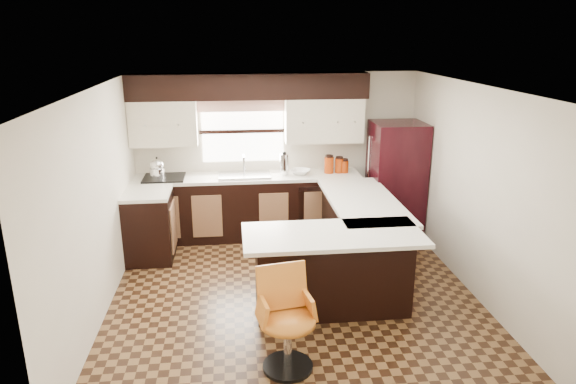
{
  "coord_description": "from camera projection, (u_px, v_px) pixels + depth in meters",
  "views": [
    {
      "loc": [
        -0.66,
        -5.34,
        2.96
      ],
      "look_at": [
        -0.02,
        0.45,
        1.13
      ],
      "focal_mm": 32.0,
      "sensor_mm": 36.0,
      "label": 1
    }
  ],
  "objects": [
    {
      "name": "counter_left",
      "position": [
        147.0,
        194.0,
        6.74
      ],
      "size": [
        0.6,
        0.7,
        0.04
      ],
      "primitive_type": "cube",
      "color": "silver",
      "rests_on": "base_cab_left"
    },
    {
      "name": "upper_cab_right",
      "position": [
        324.0,
        120.0,
        7.5
      ],
      "size": [
        1.14,
        0.35,
        0.64
      ],
      "primitive_type": "cube",
      "color": "beige",
      "rests_on": "wall_back"
    },
    {
      "name": "soffit",
      "position": [
        249.0,
        86.0,
        7.23
      ],
      "size": [
        3.4,
        0.35,
        0.36
      ],
      "primitive_type": "cube",
      "color": "black",
      "rests_on": "wall_back"
    },
    {
      "name": "peninsula_long",
      "position": [
        358.0,
        236.0,
        6.57
      ],
      "size": [
        0.6,
        1.95,
        0.9
      ],
      "primitive_type": "cube",
      "color": "black",
      "rests_on": "floor"
    },
    {
      "name": "canister_med",
      "position": [
        339.0,
        166.0,
        7.62
      ],
      "size": [
        0.13,
        0.13,
        0.22
      ],
      "primitive_type": "cylinder",
      "color": "#982D05",
      "rests_on": "counter_back"
    },
    {
      "name": "refrigerator",
      "position": [
        396.0,
        181.0,
        7.54
      ],
      "size": [
        0.74,
        0.71,
        1.72
      ],
      "primitive_type": "cube",
      "color": "black",
      "rests_on": "floor"
    },
    {
      "name": "peninsula_return",
      "position": [
        332.0,
        272.0,
        5.59
      ],
      "size": [
        1.65,
        0.6,
        0.9
      ],
      "primitive_type": "cube",
      "color": "black",
      "rests_on": "floor"
    },
    {
      "name": "window_pane",
      "position": [
        243.0,
        131.0,
        7.57
      ],
      "size": [
        1.2,
        0.02,
        0.9
      ],
      "primitive_type": "cube",
      "color": "white",
      "rests_on": "wall_back"
    },
    {
      "name": "wall_front",
      "position": [
        333.0,
        295.0,
        3.57
      ],
      "size": [
        4.4,
        0.0,
        4.4
      ],
      "primitive_type": "plane",
      "rotation": [
        -1.57,
        0.0,
        0.0
      ],
      "color": "beige",
      "rests_on": "floor"
    },
    {
      "name": "canister_small",
      "position": [
        344.0,
        167.0,
        7.63
      ],
      "size": [
        0.13,
        0.13,
        0.18
      ],
      "primitive_type": "cylinder",
      "color": "#982D05",
      "rests_on": "counter_back"
    },
    {
      "name": "counter_pen_return",
      "position": [
        333.0,
        235.0,
        5.36
      ],
      "size": [
        1.89,
        0.84,
        0.04
      ],
      "primitive_type": "cube",
      "color": "silver",
      "rests_on": "peninsula_return"
    },
    {
      "name": "kettle",
      "position": [
        157.0,
        167.0,
        7.29
      ],
      "size": [
        0.22,
        0.22,
        0.29
      ],
      "primitive_type": null,
      "color": "silver",
      "rests_on": "cooktop"
    },
    {
      "name": "dishwasher",
      "position": [
        318.0,
        213.0,
        7.48
      ],
      "size": [
        0.58,
        0.03,
        0.78
      ],
      "primitive_type": "cube",
      "color": "black",
      "rests_on": "floor"
    },
    {
      "name": "counter_pen_long",
      "position": [
        363.0,
        201.0,
        6.44
      ],
      "size": [
        0.84,
        1.95,
        0.04
      ],
      "primitive_type": "cube",
      "color": "silver",
      "rests_on": "peninsula_long"
    },
    {
      "name": "counter_back",
      "position": [
        248.0,
        177.0,
        7.5
      ],
      "size": [
        3.3,
        0.6,
        0.04
      ],
      "primitive_type": "cube",
      "color": "silver",
      "rests_on": "base_cab_back"
    },
    {
      "name": "sink",
      "position": [
        244.0,
        175.0,
        7.46
      ],
      "size": [
        0.75,
        0.45,
        0.03
      ],
      "primitive_type": "cube",
      "color": "#B2B2B7",
      "rests_on": "counter_back"
    },
    {
      "name": "mixing_bowl",
      "position": [
        300.0,
        172.0,
        7.56
      ],
      "size": [
        0.38,
        0.38,
        0.07
      ],
      "primitive_type": "imported",
      "rotation": [
        0.0,
        0.0,
        -0.41
      ],
      "color": "white",
      "rests_on": "counter_back"
    },
    {
      "name": "wall_back",
      "position": [
        277.0,
        153.0,
        7.75
      ],
      "size": [
        4.4,
        0.0,
        4.4
      ],
      "primitive_type": "plane",
      "rotation": [
        1.57,
        0.0,
        0.0
      ],
      "color": "beige",
      "rests_on": "floor"
    },
    {
      "name": "wall_right",
      "position": [
        476.0,
        192.0,
        5.88
      ],
      "size": [
        0.0,
        4.4,
        4.4
      ],
      "primitive_type": "plane",
      "rotation": [
        1.57,
        0.0,
        -1.57
      ],
      "color": "beige",
      "rests_on": "floor"
    },
    {
      "name": "cooktop",
      "position": [
        164.0,
        178.0,
        7.34
      ],
      "size": [
        0.58,
        0.5,
        0.02
      ],
      "primitive_type": "cube",
      "color": "black",
      "rests_on": "counter_back"
    },
    {
      "name": "base_cab_back",
      "position": [
        249.0,
        208.0,
        7.64
      ],
      "size": [
        3.3,
        0.6,
        0.9
      ],
      "primitive_type": "cube",
      "color": "black",
      "rests_on": "floor"
    },
    {
      "name": "ceiling",
      "position": [
        295.0,
        88.0,
        5.3
      ],
      "size": [
        4.4,
        4.4,
        0.0
      ],
      "primitive_type": "plane",
      "rotation": [
        3.14,
        0.0,
        0.0
      ],
      "color": "silver",
      "rests_on": "wall_back"
    },
    {
      "name": "base_cab_left",
      "position": [
        150.0,
        227.0,
        6.88
      ],
      "size": [
        0.6,
        0.7,
        0.9
      ],
      "primitive_type": "cube",
      "color": "black",
      "rests_on": "floor"
    },
    {
      "name": "bar_chair",
      "position": [
        288.0,
        322.0,
        4.58
      ],
      "size": [
        0.59,
        0.59,
        0.95
      ],
      "primitive_type": null,
      "rotation": [
        0.0,
        0.0,
        0.18
      ],
      "color": "orange",
      "rests_on": "floor"
    },
    {
      "name": "percolator",
      "position": [
        284.0,
        164.0,
        7.5
      ],
      "size": [
        0.13,
        0.13,
        0.31
      ],
      "primitive_type": "cylinder",
      "color": "silver",
      "rests_on": "counter_back"
    },
    {
      "name": "canister_large",
      "position": [
        329.0,
        165.0,
        7.6
      ],
      "size": [
        0.14,
        0.14,
        0.24
      ],
      "primitive_type": "cylinder",
      "color": "#982D05",
      "rests_on": "counter_back"
    },
    {
      "name": "valance",
      "position": [
        242.0,
        105.0,
        7.42
      ],
      "size": [
        1.3,
        0.06,
        0.18
      ],
      "primitive_type": "cube",
      "color": "#D19B93",
      "rests_on": "wall_back"
    },
    {
      "name": "floor",
      "position": [
        294.0,
        295.0,
        6.02
      ],
      "size": [
        4.4,
        4.4,
        0.0
      ],
      "primitive_type": "plane",
      "color": "#49301A",
      "rests_on": "ground"
    },
    {
      "name": "upper_cab_left",
      "position": [
        164.0,
        123.0,
        7.26
      ],
      "size": [
        0.94,
        0.35,
        0.64
      ],
      "primitive_type": "cube",
      "color": "beige",
      "rests_on": "wall_back"
    },
    {
      "name": "wall_left",
      "position": [
        98.0,
        205.0,
        5.44
      ],
      "size": [
        0.0,
        4.4,
        4.4
      ],
      "primitive_type": "plane",
      "rotation": [
        1.57,
        0.0,
        1.57
      ],
      "color": "beige",
      "rests_on": "floor"
    }
  ]
}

